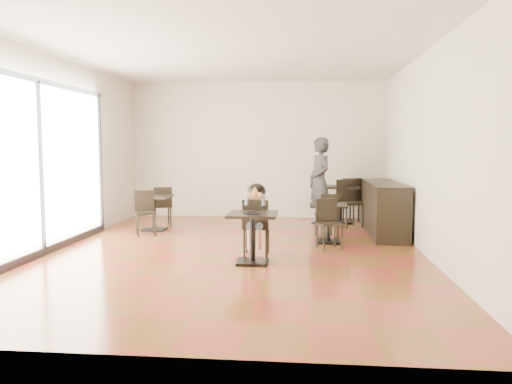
# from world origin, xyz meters

# --- Properties ---
(floor) EXTENTS (6.00, 8.00, 0.01)m
(floor) POSITION_xyz_m (0.00, 0.00, 0.00)
(floor) COLOR maroon
(floor) RESTS_ON ground
(ceiling) EXTENTS (6.00, 8.00, 0.01)m
(ceiling) POSITION_xyz_m (0.00, 0.00, 3.20)
(ceiling) COLOR silver
(ceiling) RESTS_ON floor
(wall_back) EXTENTS (6.00, 0.01, 3.20)m
(wall_back) POSITION_xyz_m (0.00, 4.00, 1.60)
(wall_back) COLOR beige
(wall_back) RESTS_ON floor
(wall_front) EXTENTS (6.00, 0.01, 3.20)m
(wall_front) POSITION_xyz_m (0.00, -4.00, 1.60)
(wall_front) COLOR beige
(wall_front) RESTS_ON floor
(wall_left) EXTENTS (0.01, 8.00, 3.20)m
(wall_left) POSITION_xyz_m (-3.00, 0.00, 1.60)
(wall_left) COLOR beige
(wall_left) RESTS_ON floor
(wall_right) EXTENTS (0.01, 8.00, 3.20)m
(wall_right) POSITION_xyz_m (3.00, 0.00, 1.60)
(wall_right) COLOR beige
(wall_right) RESTS_ON floor
(storefront_window) EXTENTS (0.04, 4.50, 2.60)m
(storefront_window) POSITION_xyz_m (-2.97, -0.50, 1.40)
(storefront_window) COLOR white
(storefront_window) RESTS_ON floor
(child_table) EXTENTS (0.70, 0.70, 0.74)m
(child_table) POSITION_xyz_m (0.37, -0.71, 0.37)
(child_table) COLOR black
(child_table) RESTS_ON floor
(child_chair) EXTENTS (0.40, 0.40, 0.89)m
(child_chair) POSITION_xyz_m (0.37, -0.16, 0.45)
(child_chair) COLOR black
(child_chair) RESTS_ON floor
(child) EXTENTS (0.40, 0.56, 1.12)m
(child) POSITION_xyz_m (0.37, -0.16, 0.56)
(child) COLOR slate
(child) RESTS_ON child_chair
(plate) EXTENTS (0.25, 0.25, 0.02)m
(plate) POSITION_xyz_m (0.37, -0.81, 0.75)
(plate) COLOR black
(plate) RESTS_ON child_table
(pizza_slice) EXTENTS (0.26, 0.20, 0.06)m
(pizza_slice) POSITION_xyz_m (0.37, -0.35, 0.97)
(pizza_slice) COLOR tan
(pizza_slice) RESTS_ON child
(adult_patron) EXTENTS (0.69, 0.81, 1.89)m
(adult_patron) POSITION_xyz_m (1.44, 2.98, 0.95)
(adult_patron) COLOR #38373C
(adult_patron) RESTS_ON floor
(cafe_table_mid) EXTENTS (0.82, 0.82, 0.69)m
(cafe_table_mid) POSITION_xyz_m (1.54, 0.98, 0.34)
(cafe_table_mid) COLOR black
(cafe_table_mid) RESTS_ON floor
(cafe_table_left) EXTENTS (0.88, 0.88, 0.70)m
(cafe_table_left) POSITION_xyz_m (-1.91, 1.92, 0.35)
(cafe_table_left) COLOR black
(cafe_table_left) RESTS_ON floor
(cafe_table_back) EXTENTS (1.03, 1.03, 0.83)m
(cafe_table_back) POSITION_xyz_m (1.91, 3.28, 0.41)
(cafe_table_back) COLOR black
(cafe_table_back) RESTS_ON floor
(chair_mid_a) EXTENTS (0.47, 0.47, 0.82)m
(chair_mid_a) POSITION_xyz_m (1.54, 1.53, 0.41)
(chair_mid_a) COLOR black
(chair_mid_a) RESTS_ON floor
(chair_mid_b) EXTENTS (0.47, 0.47, 0.82)m
(chair_mid_b) POSITION_xyz_m (1.54, 0.43, 0.41)
(chair_mid_b) COLOR black
(chair_mid_b) RESTS_ON floor
(chair_left_a) EXTENTS (0.50, 0.50, 0.85)m
(chair_left_a) POSITION_xyz_m (-1.91, 2.47, 0.42)
(chair_left_a) COLOR black
(chair_left_a) RESTS_ON floor
(chair_left_b) EXTENTS (0.50, 0.50, 0.85)m
(chair_left_b) POSITION_xyz_m (-1.91, 1.37, 0.42)
(chair_left_b) COLOR black
(chair_left_b) RESTS_ON floor
(chair_back_a) EXTENTS (0.59, 0.59, 0.99)m
(chair_back_a) POSITION_xyz_m (2.08, 3.50, 0.50)
(chair_back_a) COLOR black
(chair_back_a) RESTS_ON floor
(chair_back_b) EXTENTS (0.59, 0.59, 0.99)m
(chair_back_b) POSITION_xyz_m (2.08, 2.73, 0.50)
(chair_back_b) COLOR black
(chair_back_b) RESTS_ON floor
(service_counter) EXTENTS (0.60, 2.40, 1.00)m
(service_counter) POSITION_xyz_m (2.65, 2.00, 0.50)
(service_counter) COLOR black
(service_counter) RESTS_ON floor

